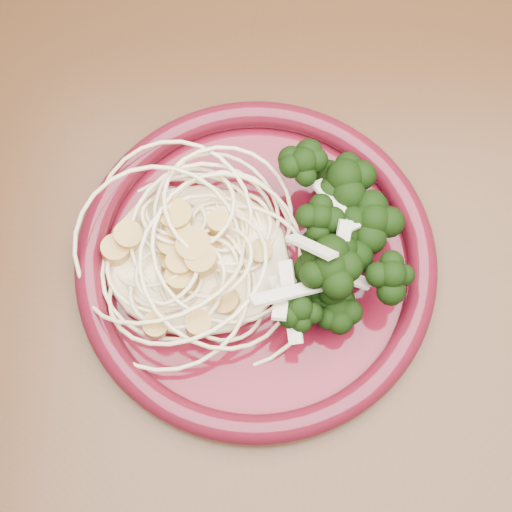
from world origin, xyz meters
name	(u,v)px	position (x,y,z in m)	size (l,w,h in m)	color
dining_table	(384,293)	(0.00, 0.00, 0.65)	(1.20, 0.80, 0.75)	#472814
dinner_plate	(256,260)	(-0.12, -0.01, 0.76)	(0.28, 0.28, 0.02)	#550B19
spaghetti_pile	(196,254)	(-0.16, -0.01, 0.77)	(0.14, 0.12, 0.03)	beige
scallop_cluster	(191,235)	(-0.16, -0.01, 0.81)	(0.13, 0.13, 0.04)	tan
broccoli_pile	(331,252)	(-0.06, -0.01, 0.78)	(0.09, 0.15, 0.05)	black
onion_garnish	(336,235)	(-0.06, -0.01, 0.82)	(0.07, 0.10, 0.05)	beige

